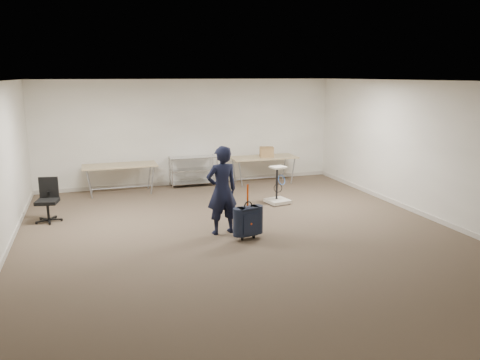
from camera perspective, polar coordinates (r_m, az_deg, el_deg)
name	(u,v)px	position (r m, az deg, el deg)	size (l,w,h in m)	color
ground	(242,236)	(8.68, 0.28, -6.83)	(9.00, 9.00, 0.00)	#45392A
room_shell	(222,213)	(9.92, -2.21, -4.02)	(8.00, 9.00, 9.00)	beige
folding_table_left	(120,167)	(11.95, -14.44, 1.56)	(1.80, 0.75, 0.73)	tan
folding_table_right	(263,159)	(12.74, 2.88, 2.62)	(1.80, 0.75, 0.73)	tan
wire_shelf	(193,170)	(12.49, -5.73, 1.26)	(1.22, 0.47, 0.80)	silver
person	(222,190)	(8.60, -2.22, -1.27)	(0.60, 0.40, 1.66)	black
suitcase	(248,221)	(8.40, 0.99, -5.02)	(0.40, 0.28, 1.02)	black
office_chair	(48,208)	(10.23, -22.32, -3.21)	(0.53, 0.53, 0.88)	black
equipment_cart	(278,194)	(10.80, 4.63, -1.69)	(0.56, 0.56, 0.87)	beige
cardboard_box	(267,152)	(12.70, 3.27, 3.44)	(0.36, 0.27, 0.27)	#997D47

